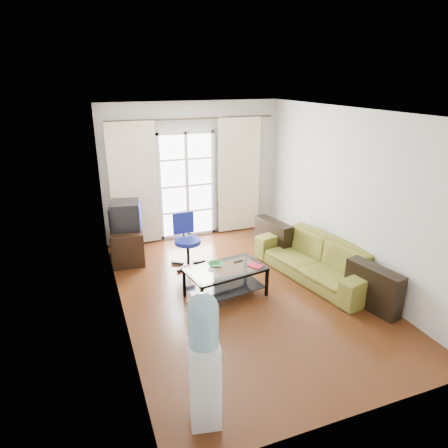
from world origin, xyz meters
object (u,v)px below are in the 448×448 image
at_px(sofa, 316,259).
at_px(task_chair, 187,251).
at_px(coffee_table, 226,278).
at_px(tv_stand, 127,244).
at_px(crt_tv, 125,215).
at_px(water_cooler, 204,359).

relative_size(sofa, task_chair, 2.53).
xyz_separation_m(coffee_table, tv_stand, (-1.20, 1.82, 0.00)).
xyz_separation_m(coffee_table, task_chair, (-0.25, 1.23, -0.03)).
distance_m(crt_tv, water_cooler, 3.97).
xyz_separation_m(tv_stand, crt_tv, (-0.00, 0.02, 0.54)).
relative_size(coffee_table, water_cooler, 0.89).
relative_size(task_chair, water_cooler, 0.66).
xyz_separation_m(sofa, task_chair, (-1.86, 1.17, -0.05)).
bearing_deg(tv_stand, sofa, -26.02).
distance_m(tv_stand, task_chair, 1.12).
height_order(tv_stand, crt_tv, crt_tv).
distance_m(sofa, coffee_table, 1.61).
bearing_deg(water_cooler, task_chair, 88.44).
height_order(coffee_table, water_cooler, water_cooler).
xyz_separation_m(coffee_table, water_cooler, (-1.01, -2.12, 0.43)).
bearing_deg(crt_tv, water_cooler, -77.85).
height_order(sofa, coffee_table, sofa).
relative_size(crt_tv, task_chair, 0.64).
bearing_deg(water_cooler, tv_stand, 103.99).
bearing_deg(water_cooler, crt_tv, 103.98).
bearing_deg(crt_tv, coffee_table, -47.45).
bearing_deg(crt_tv, task_chair, -23.33).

